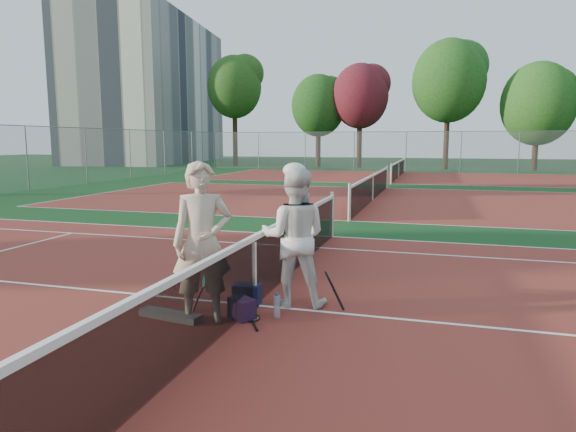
% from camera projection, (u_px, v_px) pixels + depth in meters
% --- Properties ---
extents(ground, '(130.00, 130.00, 0.00)m').
position_uv_depth(ground, '(255.00, 306.00, 7.28)').
color(ground, '#0E3515').
rests_on(ground, ground).
extents(court_main, '(23.77, 10.97, 0.01)m').
position_uv_depth(court_main, '(255.00, 305.00, 7.28)').
color(court_main, maroon).
rests_on(court_main, ground).
extents(court_far_a, '(23.77, 10.97, 0.01)m').
position_uv_depth(court_far_a, '(372.00, 200.00, 20.10)').
color(court_far_a, maroon).
rests_on(court_far_a, ground).
extents(court_far_b, '(23.77, 10.97, 0.01)m').
position_uv_depth(court_far_b, '(398.00, 177.00, 32.92)').
color(court_far_b, maroon).
rests_on(court_far_b, ground).
extents(net_main, '(0.10, 10.98, 1.02)m').
position_uv_depth(net_main, '(254.00, 271.00, 7.21)').
color(net_main, black).
rests_on(net_main, ground).
extents(net_far_a, '(0.10, 10.98, 1.02)m').
position_uv_depth(net_far_a, '(373.00, 187.00, 20.03)').
color(net_far_a, black).
rests_on(net_far_a, ground).
extents(net_far_b, '(0.10, 10.98, 1.02)m').
position_uv_depth(net_far_b, '(399.00, 169.00, 32.85)').
color(net_far_b, black).
rests_on(net_far_b, ground).
extents(fence_back, '(32.00, 0.06, 3.00)m').
position_uv_depth(fence_back, '(406.00, 151.00, 39.35)').
color(fence_back, slate).
rests_on(fence_back, ground).
extents(apartment_block, '(12.96, 23.18, 15.00)m').
position_uv_depth(apartment_block, '(150.00, 92.00, 55.74)').
color(apartment_block, beige).
rests_on(apartment_block, ground).
extents(player_a, '(0.90, 0.79, 2.07)m').
position_uv_depth(player_a, '(202.00, 243.00, 6.52)').
color(player_a, '#B9A88F').
rests_on(player_a, ground).
extents(player_b, '(1.06, 0.88, 1.96)m').
position_uv_depth(player_b, '(294.00, 237.00, 7.21)').
color(player_b, silver).
rests_on(player_b, ground).
extents(racket_red, '(0.38, 0.38, 0.56)m').
position_uv_depth(racket_red, '(206.00, 289.00, 7.10)').
color(racket_red, maroon).
rests_on(racket_red, ground).
extents(racket_black_held, '(0.36, 0.35, 0.55)m').
position_uv_depth(racket_black_held, '(329.00, 291.00, 7.03)').
color(racket_black_held, black).
rests_on(racket_black_held, ground).
extents(racket_spare, '(0.53, 0.66, 0.03)m').
position_uv_depth(racket_spare, '(251.00, 318.00, 6.73)').
color(racket_spare, black).
rests_on(racket_spare, ground).
extents(sports_bag_navy, '(0.40, 0.29, 0.30)m').
position_uv_depth(sports_bag_navy, '(247.00, 295.00, 7.31)').
color(sports_bag_navy, '#111433').
rests_on(sports_bag_navy, ground).
extents(sports_bag_purple, '(0.42, 0.39, 0.28)m').
position_uv_depth(sports_bag_purple, '(242.00, 309.00, 6.72)').
color(sports_bag_purple, black).
rests_on(sports_bag_purple, ground).
extents(net_cover_canvas, '(0.91, 0.34, 0.09)m').
position_uv_depth(net_cover_canvas, '(170.00, 315.00, 6.74)').
color(net_cover_canvas, '#625D59').
rests_on(net_cover_canvas, ground).
extents(water_bottle, '(0.09, 0.09, 0.30)m').
position_uv_depth(water_bottle, '(277.00, 307.00, 6.77)').
color(water_bottle, '#ABC6D9').
rests_on(water_bottle, ground).
extents(tree_back_0, '(4.94, 4.94, 10.01)m').
position_uv_depth(tree_back_0, '(234.00, 87.00, 46.78)').
color(tree_back_0, '#382314').
rests_on(tree_back_0, ground).
extents(tree_back_1, '(4.68, 4.68, 8.03)m').
position_uv_depth(tree_back_1, '(318.00, 106.00, 44.64)').
color(tree_back_1, '#382314').
rests_on(tree_back_1, ground).
extents(tree_back_maroon, '(4.73, 4.73, 8.75)m').
position_uv_depth(tree_back_maroon, '(360.00, 96.00, 43.16)').
color(tree_back_maroon, '#382314').
rests_on(tree_back_maroon, ground).
extents(tree_back_3, '(5.76, 5.76, 10.36)m').
position_uv_depth(tree_back_3, '(449.00, 81.00, 40.95)').
color(tree_back_3, '#382314').
rests_on(tree_back_3, ground).
extents(tree_back_4, '(5.56, 5.56, 8.32)m').
position_uv_depth(tree_back_4, '(538.00, 104.00, 39.40)').
color(tree_back_4, '#382314').
rests_on(tree_back_4, ground).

